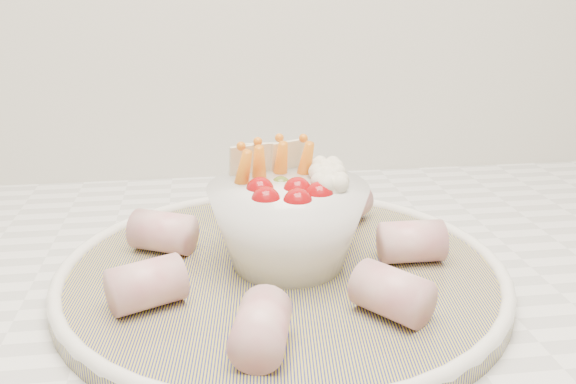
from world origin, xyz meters
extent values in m
cube|color=white|center=(0.00, 1.45, 0.90)|extent=(2.04, 0.62, 0.04)
cylinder|color=navy|center=(-0.01, 1.43, 0.93)|extent=(0.43, 0.43, 0.01)
torus|color=white|center=(-0.01, 1.43, 0.94)|extent=(0.39, 0.39, 0.01)
sphere|color=#A00A0E|center=(-0.02, 1.41, 1.00)|extent=(0.02, 0.02, 0.02)
sphere|color=#A00A0E|center=(0.00, 1.41, 1.00)|extent=(0.02, 0.02, 0.02)
sphere|color=#A00A0E|center=(0.02, 1.42, 1.00)|extent=(0.02, 0.02, 0.02)
sphere|color=#A00A0E|center=(-0.03, 1.44, 1.00)|extent=(0.02, 0.02, 0.02)
sphere|color=#A00A0E|center=(0.01, 1.43, 1.00)|extent=(0.02, 0.02, 0.02)
sphere|color=#526822|center=(-0.01, 1.46, 1.00)|extent=(0.02, 0.02, 0.02)
cone|color=orange|center=(-0.02, 1.47, 1.01)|extent=(0.02, 0.04, 0.06)
cone|color=orange|center=(0.00, 1.48, 1.01)|extent=(0.02, 0.04, 0.06)
cone|color=orange|center=(0.02, 1.47, 1.01)|extent=(0.03, 0.04, 0.06)
cone|color=orange|center=(-0.04, 1.45, 1.01)|extent=(0.03, 0.04, 0.06)
sphere|color=silver|center=(0.03, 1.45, 1.01)|extent=(0.03, 0.03, 0.03)
sphere|color=silver|center=(0.03, 1.43, 1.01)|extent=(0.03, 0.03, 0.03)
sphere|color=silver|center=(0.04, 1.47, 1.01)|extent=(0.03, 0.03, 0.03)
cube|color=beige|center=(-0.02, 1.49, 1.01)|extent=(0.04, 0.01, 0.04)
cube|color=beige|center=(0.01, 1.49, 1.01)|extent=(0.04, 0.03, 0.04)
cube|color=beige|center=(-0.03, 1.48, 1.01)|extent=(0.04, 0.02, 0.04)
cylinder|color=#C15864|center=(0.11, 1.43, 0.95)|extent=(0.06, 0.04, 0.04)
cylinder|color=#C15864|center=(0.07, 1.53, 0.95)|extent=(0.06, 0.07, 0.04)
cylinder|color=#C15864|center=(-0.04, 1.56, 0.95)|extent=(0.05, 0.06, 0.04)
cylinder|color=#C15864|center=(-0.11, 1.48, 0.95)|extent=(0.07, 0.06, 0.04)
cylinder|color=#C15864|center=(-0.12, 1.38, 0.95)|extent=(0.07, 0.06, 0.04)
cylinder|color=#C15864|center=(-0.04, 1.31, 0.95)|extent=(0.05, 0.06, 0.04)
cylinder|color=#C15864|center=(0.06, 1.34, 0.95)|extent=(0.06, 0.07, 0.04)
camera|label=1|loc=(-0.07, 0.93, 1.18)|focal=40.00mm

